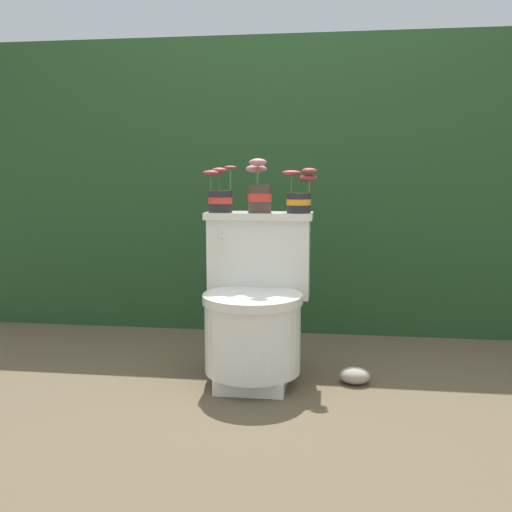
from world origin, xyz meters
The scene contains 7 objects.
ground_plane centered at (0.00, 0.00, 0.00)m, with size 12.00×12.00×0.00m, color brown.
hedge_backdrop centered at (0.00, 1.17, 0.81)m, with size 3.82×0.77×1.61m.
toilet centered at (-0.09, 0.04, 0.31)m, with size 0.47×0.51×0.71m.
potted_plant_left centered at (-0.27, 0.18, 0.78)m, with size 0.15×0.12×0.21m.
potted_plant_midleft centered at (-0.09, 0.17, 0.80)m, with size 0.12×0.11×0.23m.
potted_plant_middle centered at (0.09, 0.18, 0.79)m, with size 0.15×0.11×0.19m.
garden_stone centered at (0.34, 0.04, 0.04)m, with size 0.13×0.10×0.07m.
Camera 1 is at (0.22, -2.32, 0.89)m, focal length 40.00 mm.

